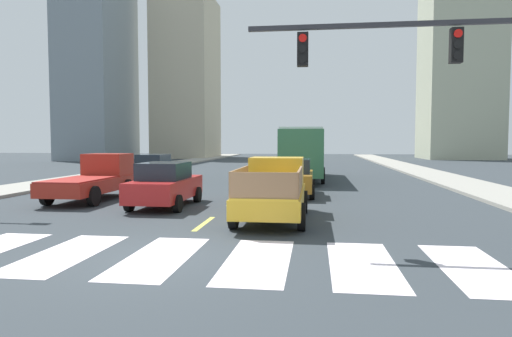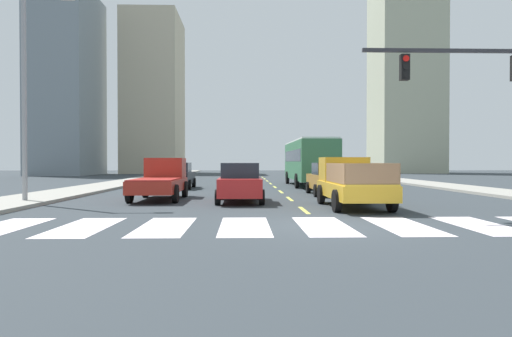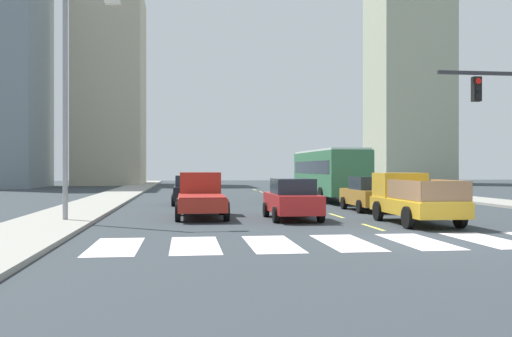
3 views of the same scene
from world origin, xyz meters
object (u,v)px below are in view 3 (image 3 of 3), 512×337
at_px(pickup_dark, 201,196).
at_px(sedan_far, 292,199).
at_px(streetlight_left, 69,96).
at_px(sedan_mid, 189,190).
at_px(sedan_near_left, 369,194).
at_px(pickup_stakebed, 412,199).
at_px(city_bus, 329,171).

xyz_separation_m(pickup_dark, sedan_far, (3.75, -1.75, -0.06)).
height_order(pickup_dark, streetlight_left, streetlight_left).
height_order(sedan_far, sedan_mid, same).
xyz_separation_m(sedan_near_left, sedan_far, (-4.72, -4.13, 0.00)).
bearing_deg(sedan_mid, streetlight_left, -113.96).
distance_m(sedan_near_left, sedan_far, 6.27).
xyz_separation_m(pickup_dark, sedan_mid, (-0.43, 8.38, -0.06)).
bearing_deg(sedan_near_left, sedan_mid, 144.28).
distance_m(pickup_stakebed, city_bus, 15.10).
xyz_separation_m(pickup_stakebed, pickup_dark, (-8.14, 3.77, -0.02)).
distance_m(pickup_dark, city_bus, 14.30).
bearing_deg(sedan_mid, sedan_far, -67.33).
bearing_deg(city_bus, sedan_far, -112.61).
distance_m(sedan_near_left, sedan_mid, 10.74).
distance_m(sedan_mid, streetlight_left, 12.28).
bearing_deg(sedan_near_left, pickup_dark, -166.08).
bearing_deg(pickup_stakebed, pickup_dark, 155.56).
distance_m(city_bus, sedan_near_left, 8.98).
bearing_deg(streetlight_left, pickup_dark, 22.85).
bearing_deg(city_bus, sedan_mid, -164.13).
height_order(sedan_far, streetlight_left, streetlight_left).
xyz_separation_m(pickup_stakebed, streetlight_left, (-13.32, 1.59, 4.03)).
xyz_separation_m(sedan_mid, streetlight_left, (-4.74, -10.56, 4.11)).
xyz_separation_m(sedan_near_left, sedan_mid, (-8.91, 6.00, 0.00)).
relative_size(pickup_stakebed, streetlight_left, 0.58).
xyz_separation_m(pickup_stakebed, sedan_mid, (-8.58, 12.15, -0.08)).
height_order(city_bus, sedan_mid, city_bus).
bearing_deg(sedan_mid, pickup_dark, -86.82).
xyz_separation_m(sedan_far, sedan_mid, (-4.19, 10.13, 0.00)).
bearing_deg(sedan_mid, city_bus, 17.86).
bearing_deg(streetlight_left, pickup_stakebed, -6.79).
distance_m(sedan_far, streetlight_left, 9.84).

